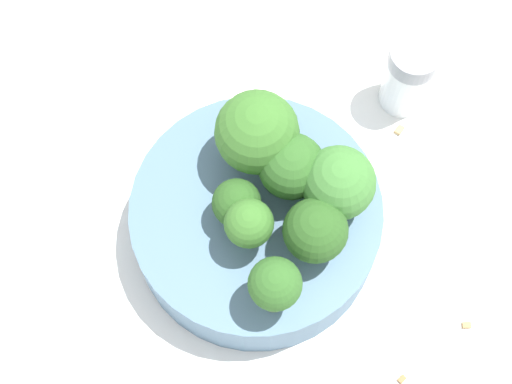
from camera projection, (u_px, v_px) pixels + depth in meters
ground_plane at (256, 234)px, 0.64m from camera, size 3.00×3.00×0.00m
bowl at (256, 222)px, 0.62m from camera, size 0.18×0.18×0.05m
broccoli_floret_0 at (257, 133)px, 0.57m from camera, size 0.06×0.06×0.07m
broccoli_floret_1 at (249, 224)px, 0.56m from camera, size 0.03×0.03×0.05m
broccoli_floret_2 at (235, 200)px, 0.57m from camera, size 0.03×0.03×0.04m
broccoli_floret_3 at (315, 231)px, 0.55m from camera, size 0.04×0.04×0.05m
broccoli_floret_4 at (292, 167)px, 0.57m from camera, size 0.05×0.05×0.06m
broccoli_floret_5 at (338, 184)px, 0.56m from camera, size 0.05×0.05×0.06m
broccoli_floret_6 at (275, 286)px, 0.54m from camera, size 0.03×0.03×0.05m
pepper_shaker at (408, 75)px, 0.65m from camera, size 0.04×0.04×0.07m
almond_crumb_0 at (402, 379)px, 0.60m from camera, size 0.01×0.01×0.01m
almond_crumb_1 at (467, 325)px, 0.61m from camera, size 0.01×0.01×0.01m
almond_crumb_2 at (400, 129)px, 0.67m from camera, size 0.01×0.01×0.01m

